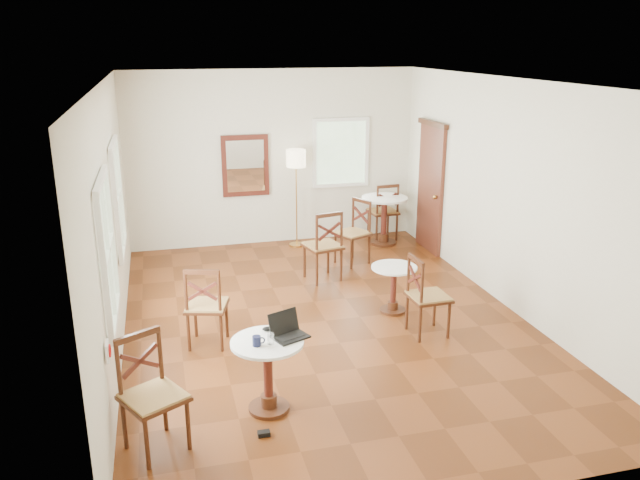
# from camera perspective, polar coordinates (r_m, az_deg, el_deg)

# --- Properties ---
(ground) EXTENTS (7.00, 7.00, 0.00)m
(ground) POSITION_cam_1_polar(r_m,az_deg,el_deg) (8.22, 0.53, -7.28)
(ground) COLOR #612C10
(ground) RESTS_ON ground
(room_shell) EXTENTS (5.02, 7.02, 3.01)m
(room_shell) POSITION_cam_1_polar(r_m,az_deg,el_deg) (7.87, -0.38, 6.10)
(room_shell) COLOR silver
(room_shell) RESTS_ON ground
(cafe_table_near) EXTENTS (0.70, 0.70, 0.74)m
(cafe_table_near) POSITION_cam_1_polar(r_m,az_deg,el_deg) (6.21, -4.71, -11.36)
(cafe_table_near) COLOR #412010
(cafe_table_near) RESTS_ON ground
(cafe_table_mid) EXTENTS (0.60, 0.60, 0.63)m
(cafe_table_mid) POSITION_cam_1_polar(r_m,az_deg,el_deg) (8.40, 6.63, -3.93)
(cafe_table_mid) COLOR #412010
(cafe_table_mid) RESTS_ON ground
(cafe_table_back) EXTENTS (0.80, 0.80, 0.85)m
(cafe_table_back) POSITION_cam_1_polar(r_m,az_deg,el_deg) (11.15, 5.78, 2.24)
(cafe_table_back) COLOR #412010
(cafe_table_back) RESTS_ON ground
(chair_near_a) EXTENTS (0.57, 0.57, 1.01)m
(chair_near_a) POSITION_cam_1_polar(r_m,az_deg,el_deg) (7.53, -10.18, -5.82)
(chair_near_a) COLOR #412010
(chair_near_a) RESTS_ON ground
(chair_near_b) EXTENTS (0.66, 0.66, 1.06)m
(chair_near_b) POSITION_cam_1_polar(r_m,az_deg,el_deg) (5.82, -14.88, -13.30)
(chair_near_b) COLOR #412010
(chair_near_b) RESTS_ON ground
(chair_mid_a) EXTENTS (0.60, 0.60, 1.08)m
(chair_mid_a) POSITION_cam_1_polar(r_m,az_deg,el_deg) (9.40, 0.32, -0.50)
(chair_mid_a) COLOR #412010
(chair_mid_a) RESTS_ON ground
(chair_mid_b) EXTENTS (0.48, 0.48, 1.00)m
(chair_mid_b) POSITION_cam_1_polar(r_m,az_deg,el_deg) (7.78, 9.55, -5.00)
(chair_mid_b) COLOR #412010
(chair_mid_b) RESTS_ON ground
(chair_back_a) EXTENTS (0.50, 0.50, 1.04)m
(chair_back_a) POSITION_cam_1_polar(r_m,az_deg,el_deg) (11.43, 5.73, 2.59)
(chair_back_a) COLOR #412010
(chair_back_a) RESTS_ON ground
(chair_back_b) EXTENTS (0.63, 0.63, 1.03)m
(chair_back_b) POSITION_cam_1_polar(r_m,az_deg,el_deg) (10.15, 3.04, 0.70)
(chair_back_b) COLOR #412010
(chair_back_b) RESTS_ON ground
(floor_lamp) EXTENTS (0.33, 0.33, 1.69)m
(floor_lamp) POSITION_cam_1_polar(r_m,az_deg,el_deg) (10.79, -2.17, 6.76)
(floor_lamp) COLOR #BF8C3F
(floor_lamp) RESTS_ON ground
(laptop) EXTENTS (0.40, 0.37, 0.23)m
(laptop) POSITION_cam_1_polar(r_m,az_deg,el_deg) (6.13, -2.94, -8.13)
(laptop) COLOR black
(laptop) RESTS_ON cafe_table_near
(mouse) EXTENTS (0.12, 0.10, 0.04)m
(mouse) POSITION_cam_1_polar(r_m,az_deg,el_deg) (6.27, -4.74, -7.96)
(mouse) COLOR black
(mouse) RESTS_ON cafe_table_near
(navy_mug) EXTENTS (0.12, 0.08, 0.10)m
(navy_mug) POSITION_cam_1_polar(r_m,az_deg,el_deg) (5.98, -5.68, -9.02)
(navy_mug) COLOR black
(navy_mug) RESTS_ON cafe_table_near
(water_glass) EXTENTS (0.07, 0.07, 0.11)m
(water_glass) POSITION_cam_1_polar(r_m,az_deg,el_deg) (6.00, -4.46, -8.81)
(water_glass) COLOR white
(water_glass) RESTS_ON cafe_table_near
(power_adapter) EXTENTS (0.11, 0.07, 0.05)m
(power_adapter) POSITION_cam_1_polar(r_m,az_deg,el_deg) (6.07, -5.07, -16.94)
(power_adapter) COLOR black
(power_adapter) RESTS_ON ground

